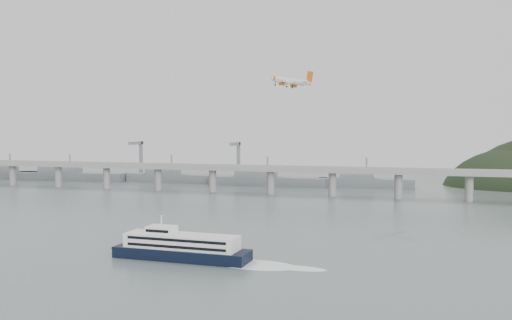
% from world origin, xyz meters
% --- Properties ---
extents(ground, '(900.00, 900.00, 0.00)m').
position_xyz_m(ground, '(0.00, 0.00, 0.00)').
color(ground, slate).
rests_on(ground, ground).
extents(bridge, '(800.00, 22.00, 23.90)m').
position_xyz_m(bridge, '(-1.15, 200.00, 17.65)').
color(bridge, gray).
rests_on(bridge, ground).
extents(distant_fleet, '(453.00, 60.90, 40.00)m').
position_xyz_m(distant_fleet, '(-155.36, 265.08, 6.22)').
color(distant_fleet, slate).
rests_on(distant_fleet, ground).
extents(ferry, '(92.48, 17.06, 17.45)m').
position_xyz_m(ferry, '(-8.60, -22.65, 4.73)').
color(ferry, black).
rests_on(ferry, ground).
extents(airliner, '(30.64, 28.88, 8.95)m').
position_xyz_m(airliner, '(12.14, 83.58, 79.79)').
color(airliner, white).
rests_on(airliner, ground).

